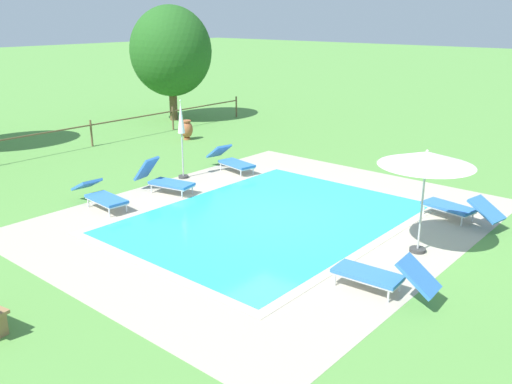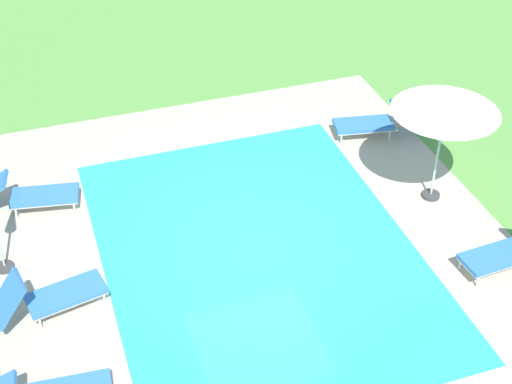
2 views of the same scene
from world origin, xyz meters
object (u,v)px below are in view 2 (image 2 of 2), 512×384
object	(u,v)px
sun_lounger_north_near_steps	(50,296)
sun_lounger_north_end	(511,250)
sun_lounger_north_mid	(29,194)
sun_lounger_south_mid	(376,122)
patio_umbrella_open_foreground	(446,105)

from	to	relation	value
sun_lounger_north_near_steps	sun_lounger_north_end	xyz separation A→B (m)	(-1.41, -7.87, -0.02)
sun_lounger_north_mid	sun_lounger_south_mid	size ratio (longest dim) A/B	0.98
patio_umbrella_open_foreground	sun_lounger_south_mid	bearing A→B (deg)	1.06
sun_lounger_north_near_steps	patio_umbrella_open_foreground	size ratio (longest dim) A/B	0.83
sun_lounger_north_mid	patio_umbrella_open_foreground	distance (m)	8.14
sun_lounger_north_end	patio_umbrella_open_foreground	world-z (taller)	patio_umbrella_open_foreground
sun_lounger_north_end	patio_umbrella_open_foreground	xyz separation A→B (m)	(2.25, 0.29, 1.75)
sun_lounger_north_mid	sun_lounger_south_mid	world-z (taller)	sun_lounger_north_mid
sun_lounger_north_end	sun_lounger_south_mid	bearing A→B (deg)	4.14
sun_lounger_south_mid	patio_umbrella_open_foreground	bearing A→B (deg)	-178.94
sun_lounger_north_mid	patio_umbrella_open_foreground	bearing A→B (deg)	-105.68
sun_lounger_north_near_steps	sun_lounger_north_mid	distance (m)	2.99
sun_lounger_north_near_steps	sun_lounger_south_mid	size ratio (longest dim) A/B	0.91
sun_lounger_north_mid	sun_lounger_north_end	world-z (taller)	sun_lounger_north_end
patio_umbrella_open_foreground	sun_lounger_north_mid	bearing A→B (deg)	74.32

